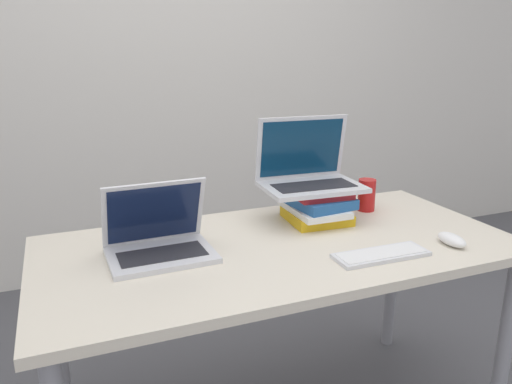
{
  "coord_description": "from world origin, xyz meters",
  "views": [
    {
      "loc": [
        -0.63,
        -0.98,
        1.31
      ],
      "look_at": [
        -0.08,
        0.37,
        0.89
      ],
      "focal_mm": 35.0,
      "sensor_mm": 36.0,
      "label": 1
    }
  ],
  "objects_px": {
    "book_stack": "(317,205)",
    "laptop_on_books": "(308,173)",
    "mouse": "(452,240)",
    "soda_can": "(367,195)",
    "laptop_left": "(159,241)",
    "wireless_keyboard": "(381,255)"
  },
  "relations": [
    {
      "from": "laptop_left",
      "to": "mouse",
      "type": "xyz_separation_m",
      "value": [
        0.87,
        -0.27,
        -0.03
      ]
    },
    {
      "from": "laptop_left",
      "to": "laptop_on_books",
      "type": "distance_m",
      "value": 0.61
    },
    {
      "from": "laptop_on_books",
      "to": "wireless_keyboard",
      "type": "height_order",
      "value": "laptop_on_books"
    },
    {
      "from": "laptop_on_books",
      "to": "mouse",
      "type": "height_order",
      "value": "laptop_on_books"
    },
    {
      "from": "mouse",
      "to": "soda_can",
      "type": "relative_size",
      "value": 0.91
    },
    {
      "from": "wireless_keyboard",
      "to": "mouse",
      "type": "distance_m",
      "value": 0.26
    },
    {
      "from": "laptop_left",
      "to": "laptop_on_books",
      "type": "bearing_deg",
      "value": 14.11
    },
    {
      "from": "wireless_keyboard",
      "to": "soda_can",
      "type": "bearing_deg",
      "value": 61.71
    },
    {
      "from": "mouse",
      "to": "soda_can",
      "type": "xyz_separation_m",
      "value": [
        -0.05,
        0.4,
        0.04
      ]
    },
    {
      "from": "book_stack",
      "to": "mouse",
      "type": "bearing_deg",
      "value": -52.59
    },
    {
      "from": "book_stack",
      "to": "soda_can",
      "type": "distance_m",
      "value": 0.24
    },
    {
      "from": "mouse",
      "to": "soda_can",
      "type": "bearing_deg",
      "value": 96.78
    },
    {
      "from": "soda_can",
      "to": "laptop_left",
      "type": "bearing_deg",
      "value": -170.76
    },
    {
      "from": "laptop_left",
      "to": "mouse",
      "type": "relative_size",
      "value": 2.83
    },
    {
      "from": "book_stack",
      "to": "wireless_keyboard",
      "type": "height_order",
      "value": "book_stack"
    },
    {
      "from": "book_stack",
      "to": "wireless_keyboard",
      "type": "relative_size",
      "value": 0.86
    },
    {
      "from": "laptop_on_books",
      "to": "mouse",
      "type": "bearing_deg",
      "value": -54.45
    },
    {
      "from": "mouse",
      "to": "soda_can",
      "type": "height_order",
      "value": "soda_can"
    },
    {
      "from": "mouse",
      "to": "book_stack",
      "type": "bearing_deg",
      "value": 127.41
    },
    {
      "from": "laptop_left",
      "to": "wireless_keyboard",
      "type": "xyz_separation_m",
      "value": [
        0.61,
        -0.26,
        -0.04
      ]
    },
    {
      "from": "book_stack",
      "to": "laptop_on_books",
      "type": "distance_m",
      "value": 0.12
    },
    {
      "from": "laptop_on_books",
      "to": "mouse",
      "type": "xyz_separation_m",
      "value": [
        0.3,
        -0.42,
        -0.15
      ]
    }
  ]
}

